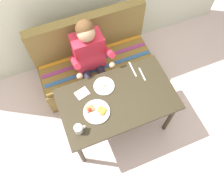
% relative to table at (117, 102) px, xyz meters
% --- Properties ---
extents(ground_plane, '(8.00, 8.00, 0.00)m').
position_rel_table_xyz_m(ground_plane, '(0.00, 0.00, -0.65)').
color(ground_plane, beige).
extents(table, '(1.20, 0.70, 0.73)m').
position_rel_table_xyz_m(table, '(0.00, 0.00, 0.00)').
color(table, '#2E2718').
rests_on(table, ground).
extents(couch, '(1.44, 0.56, 1.00)m').
position_rel_table_xyz_m(couch, '(0.00, 0.76, -0.32)').
color(couch, olive).
rests_on(couch, ground).
extents(person, '(0.45, 0.61, 1.21)m').
position_rel_table_xyz_m(person, '(-0.09, 0.59, 0.09)').
color(person, red).
rests_on(person, ground).
extents(plate_breakfast, '(0.27, 0.27, 0.05)m').
position_rel_table_xyz_m(plate_breakfast, '(-0.25, -0.06, 0.09)').
color(plate_breakfast, white).
rests_on(plate_breakfast, table).
extents(plate_eggs, '(0.22, 0.22, 0.04)m').
position_rel_table_xyz_m(plate_eggs, '(-0.08, 0.18, 0.09)').
color(plate_eggs, white).
rests_on(plate_eggs, table).
extents(coffee_mug, '(0.12, 0.08, 0.10)m').
position_rel_table_xyz_m(coffee_mug, '(-0.47, -0.18, 0.13)').
color(coffee_mug, white).
rests_on(coffee_mug, table).
extents(napkin, '(0.16, 0.13, 0.01)m').
position_rel_table_xyz_m(napkin, '(-0.32, 0.19, 0.09)').
color(napkin, silver).
rests_on(napkin, table).
extents(fork, '(0.02, 0.17, 0.00)m').
position_rel_table_xyz_m(fork, '(0.36, 0.17, 0.08)').
color(fork, silver).
rests_on(fork, table).
extents(knife, '(0.02, 0.20, 0.00)m').
position_rel_table_xyz_m(knife, '(0.29, 0.27, 0.08)').
color(knife, silver).
rests_on(knife, table).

